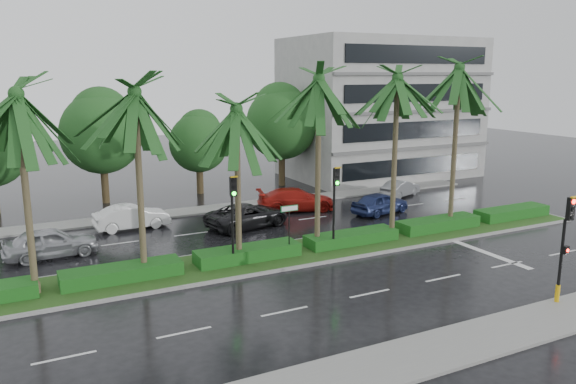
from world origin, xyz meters
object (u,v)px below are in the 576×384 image
car_silver (50,243)px  car_red (296,200)px  signal_median_left (233,208)px  car_darkgrey (248,215)px  car_grey (400,188)px  car_blue (380,203)px  street_sign (289,218)px  signal_near (565,245)px  car_white (132,217)px

car_silver → car_red: car_silver is taller
signal_median_left → car_silver: (-7.50, 5.87, -2.23)m
signal_median_left → car_darkgrey: (3.50, 6.63, -2.28)m
signal_median_left → car_red: bearing=48.2°
car_darkgrey → signal_median_left: bearing=139.7°
car_red → car_silver: bearing=116.5°
signal_median_left → car_grey: size_ratio=1.17×
car_red → car_blue: (4.50, -3.26, -0.04)m
street_sign → car_blue: (9.50, 5.52, -1.41)m
car_blue → street_sign: bearing=108.1°
signal_median_left → signal_near: bearing=-44.1°
street_sign → car_white: 10.96m
signal_near → car_grey: 20.36m
car_silver → car_blue: size_ratio=1.07×
car_white → car_blue: car_white is taller
car_silver → car_grey: size_ratio=1.20×
car_darkgrey → car_grey: 13.77m
car_grey → car_white: bearing=68.1°
signal_median_left → car_white: signal_median_left is taller
signal_near → car_silver: size_ratio=0.97×
signal_median_left → car_silver: signal_median_left is taller
signal_near → car_white: signal_near is taller
car_red → signal_median_left: bearing=153.5°
car_grey → car_darkgrey: bearing=79.7°
car_red → car_blue: 5.56m
signal_median_left → car_red: signal_median_left is taller
car_white → car_darkgrey: size_ratio=0.84×
car_grey → car_blue: bearing=107.3°
car_silver → street_sign: bearing=-121.6°
car_blue → car_darkgrey: bearing=72.1°
signal_median_left → car_silver: bearing=142.0°
signal_median_left → car_darkgrey: signal_median_left is taller
street_sign → car_darkgrey: size_ratio=0.50×
signal_median_left → car_white: size_ratio=1.00×
car_darkgrey → car_grey: car_darkgrey is taller
car_white → car_blue: bearing=-105.2°
signal_near → car_grey: bearing=69.8°
street_sign → car_red: (5.00, 8.77, -1.37)m
car_blue → car_grey: bearing=-63.0°
signal_near → car_white: (-12.78, 19.08, -1.79)m
car_blue → car_red: bearing=42.1°
car_blue → car_white: bearing=64.4°
car_red → car_grey: bearing=-72.3°
car_darkgrey → car_grey: (13.50, 2.71, -0.11)m
signal_median_left → car_blue: (12.50, 5.70, -2.28)m
signal_near → car_red: (-2.00, 18.64, -1.75)m
street_sign → signal_near: bearing=-54.7°
car_white → car_blue: (15.28, -3.69, -0.00)m
car_darkgrey → car_blue: bearing=-108.4°
signal_near → car_darkgrey: 17.65m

